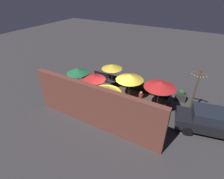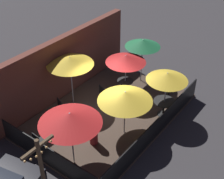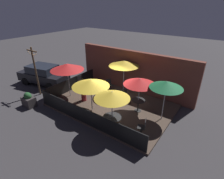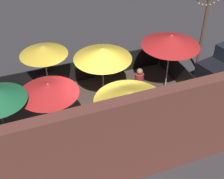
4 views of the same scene
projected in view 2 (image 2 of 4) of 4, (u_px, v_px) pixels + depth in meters
ground_plane at (108, 116)px, 14.41m from camera, size 60.00×60.00×0.00m
patio_deck at (108, 115)px, 14.38m from camera, size 7.66×5.15×0.12m
building_wall at (61, 68)px, 14.92m from camera, size 9.26×0.36×3.12m
fence_front at (157, 128)px, 12.83m from camera, size 7.46×0.05×0.95m
fence_side_left at (46, 155)px, 11.58m from camera, size 0.05×4.95×0.95m
patio_umbrella_0 at (126, 59)px, 14.54m from camera, size 1.92×1.92×2.17m
patio_umbrella_1 at (167, 77)px, 13.16m from camera, size 1.80×1.80×2.22m
patio_umbrella_2 at (70, 118)px, 10.65m from camera, size 2.25×2.25×2.42m
patio_umbrella_3 at (125, 96)px, 12.26m from camera, size 2.22×2.22×2.09m
patio_umbrella_4 at (70, 61)px, 13.80m from camera, size 2.14×2.14×2.46m
patio_umbrella_5 at (143, 43)px, 15.45m from camera, size 1.79×1.79×2.39m
dining_table_0 at (125, 83)px, 15.33m from camera, size 0.79×0.79×0.77m
dining_table_1 at (164, 104)px, 13.97m from camera, size 0.98×0.98×0.75m
patio_chair_0 at (62, 106)px, 13.95m from camera, size 0.52×0.52×0.93m
patio_chair_1 at (104, 93)px, 14.80m from camera, size 0.51×0.51×0.94m
patio_chair_2 at (39, 142)px, 12.08m from camera, size 0.43×0.43×0.96m
patio_chair_3 at (170, 87)px, 15.30m from camera, size 0.51×0.51×0.90m
patron_0 at (93, 132)px, 12.45m from camera, size 0.41×0.41×1.27m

